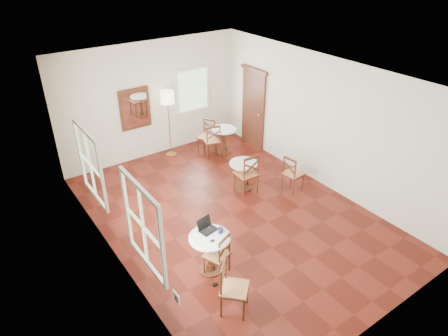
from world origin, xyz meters
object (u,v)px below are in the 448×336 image
cafe_table_near (210,250)px  chair_near_a (218,255)px  water_glass (209,230)px  chair_near_b (233,288)px  chair_mid_a (247,174)px  chair_back_b (207,136)px  laptop (206,227)px  power_adapter (215,284)px  navy_mug (221,230)px  chair_back_a (212,140)px  cafe_table_mid (243,173)px  floor_lamp (168,102)px  cafe_table_back (224,138)px  mouse (212,241)px  chair_mid_b (293,174)px

cafe_table_near → chair_near_a: bearing=-59.8°
water_glass → chair_near_b: bearing=-103.2°
cafe_table_near → chair_mid_a: chair_mid_a is taller
chair_near_a → cafe_table_near: bearing=-82.2°
chair_near_a → chair_back_b: 4.68m
laptop → power_adapter: size_ratio=3.95×
chair_mid_a → navy_mug: size_ratio=8.01×
chair_back_a → cafe_table_mid: bearing=96.7°
chair_near_a → chair_near_b: (-0.26, -0.79, 0.05)m
cafe_table_near → chair_back_a: (2.43, 3.57, -0.00)m
chair_near_b → chair_mid_a: (2.25, 2.54, 0.04)m
chair_near_b → water_glass: chair_near_b is taller
chair_back_a → power_adapter: (-2.56, -3.91, -0.45)m
chair_mid_a → floor_lamp: floor_lamp is taller
cafe_table_back → chair_back_a: bearing=176.5°
cafe_table_near → chair_back_a: size_ratio=0.81×
floor_lamp → power_adapter: 5.12m
chair_mid_a → mouse: (-2.09, -1.74, 0.27)m
chair_near_a → floor_lamp: 4.76m
cafe_table_near → chair_mid_a: bearing=38.1°
chair_mid_b → power_adapter: size_ratio=10.39×
chair_near_a → water_glass: (-0.02, 0.23, 0.39)m
cafe_table_mid → floor_lamp: size_ratio=0.39×
chair_near_b → power_adapter: bearing=41.1°
cafe_table_near → chair_near_b: bearing=-101.5°
floor_lamp → navy_mug: bearing=-107.4°
chair_near_b → laptop: 1.19m
cafe_table_back → mouse: 4.65m
cafe_table_mid → chair_back_a: 1.81m
mouse → floor_lamp: bearing=92.8°
cafe_table_back → power_adapter: size_ratio=8.30×
mouse → navy_mug: size_ratio=0.67×
chair_back_b → laptop: size_ratio=2.66×
cafe_table_near → cafe_table_back: (2.80, 3.55, -0.03)m
cafe_table_mid → chair_back_a: (0.32, 1.78, 0.04)m
chair_mid_b → chair_back_b: bearing=3.4°
cafe_table_near → cafe_table_back: size_ratio=1.06×
chair_near_a → laptop: laptop is taller
power_adapter → chair_mid_b: bearing=24.8°
cafe_table_near → chair_near_a: size_ratio=0.90×
chair_mid_b → chair_back_a: bearing=5.7°
chair_back_a → chair_mid_a: bearing=96.4°
mouse → power_adapter: bearing=-92.1°
chair_near_a → water_glass: 0.45m
cafe_table_near → power_adapter: size_ratio=8.83×
cafe_table_back → power_adapter: (-2.94, -3.89, -0.42)m
cafe_table_near → cafe_table_mid: bearing=40.4°
cafe_table_near → water_glass: bearing=62.4°
cafe_table_back → power_adapter: 4.89m
chair_back_a → power_adapter: 4.69m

